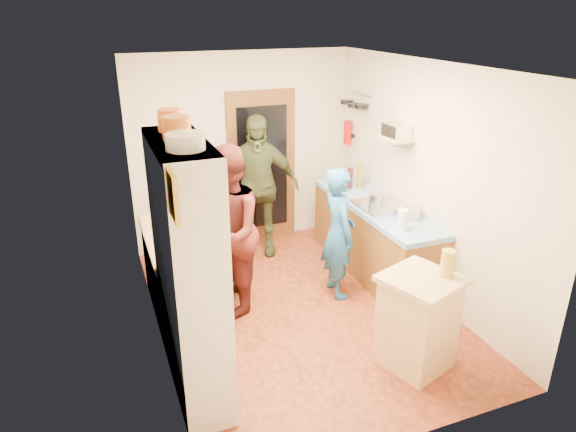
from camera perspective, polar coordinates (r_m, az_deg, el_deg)
floor at (r=5.77m, az=1.27°, el=-10.39°), size 3.00×4.00×0.02m
ceiling at (r=4.89m, az=1.54°, el=16.48°), size 3.00×4.00×0.02m
wall_back at (r=6.99m, az=-5.01°, el=7.22°), size 3.00×0.02×2.60m
wall_front at (r=3.59m, az=13.98°, el=-8.53°), size 3.00×0.02×2.60m
wall_left at (r=4.84m, az=-15.33°, el=-0.40°), size 0.02×4.00×2.60m
wall_right at (r=5.90m, az=15.08°, el=3.69°), size 0.02×4.00×2.60m
door_frame at (r=7.10m, az=-2.91°, el=5.40°), size 0.95×0.06×2.10m
door_glass at (r=7.07m, az=-2.82°, el=5.32°), size 0.70×0.02×1.70m
hutch_body at (r=4.23m, az=-10.89°, el=-6.40°), size 0.40×1.20×2.20m
hutch_top_shelf at (r=3.84m, az=-12.05°, el=7.92°), size 0.40×1.14×0.04m
plate_stack at (r=3.56m, az=-11.36°, el=8.13°), size 0.27×0.27×0.11m
orange_pot_a at (r=3.86m, az=-12.30°, el=9.56°), size 0.21×0.21×0.17m
orange_pot_b at (r=4.14m, az=-12.98°, el=10.35°), size 0.19×0.19×0.17m
left_counter_base at (r=5.65m, az=-11.88°, el=-6.55°), size 0.60×1.40×0.85m
left_counter_top at (r=5.45m, az=-12.25°, el=-2.39°), size 0.64×1.44×0.05m
toaster at (r=5.02m, az=-10.95°, el=-2.98°), size 0.27×0.20×0.19m
kettle at (r=5.28m, az=-12.62°, el=-1.98°), size 0.19×0.19×0.16m
orange_bowl at (r=5.56m, az=-11.75°, el=-1.04°), size 0.22×0.22×0.09m
chopping_board at (r=6.01m, az=-13.12°, el=0.29°), size 0.34×0.28×0.02m
right_counter_base at (r=6.44m, az=9.50°, el=-2.68°), size 0.60×2.20×0.84m
right_counter_top at (r=6.27m, az=9.75°, el=1.05°), size 0.62×2.22×0.06m
hob at (r=6.15m, az=10.36°, el=1.10°), size 0.55×0.58×0.04m
pot_on_hob at (r=6.11m, az=9.94°, el=1.85°), size 0.21×0.21×0.13m
bottle_a at (r=6.60m, az=6.27°, el=3.91°), size 0.09×0.09×0.28m
bottle_b at (r=6.73m, az=6.91°, el=4.19°), size 0.07×0.07×0.27m
bottle_c at (r=6.76m, az=8.02°, el=4.45°), size 0.09×0.09×0.33m
paper_towel at (r=5.53m, az=12.62°, el=-0.46°), size 0.11×0.11×0.23m
mixing_bowl at (r=5.90m, az=13.08°, el=0.32°), size 0.33×0.33×0.11m
island_base at (r=4.90m, az=14.16°, el=-11.55°), size 0.70×0.70×0.86m
island_top at (r=4.67m, az=14.68°, el=-6.88°), size 0.79×0.79×0.05m
cutting_board at (r=4.65m, az=13.83°, el=-6.77°), size 0.42×0.38×0.02m
oil_jar at (r=4.68m, az=17.32°, el=-5.05°), size 0.16×0.16×0.25m
pan_rail at (r=6.96m, az=7.90°, el=13.33°), size 0.02×0.65×0.02m
pan_hang_a at (r=6.80m, az=8.11°, el=12.00°), size 0.18×0.18×0.05m
pan_hang_b at (r=6.97m, az=7.29°, el=12.13°), size 0.16×0.16×0.05m
pan_hang_c at (r=7.14m, az=6.53°, el=12.49°), size 0.17×0.17×0.05m
wall_shelf at (r=6.07m, az=11.89°, el=8.42°), size 0.26×0.42×0.03m
radio at (r=6.05m, az=11.96°, el=9.25°), size 0.23×0.31×0.15m
ext_bracket at (r=7.22m, az=7.05°, el=8.84°), size 0.06×0.10×0.04m
fire_extinguisher at (r=7.19m, az=6.64°, el=9.20°), size 0.11×0.11×0.32m
picture_frame at (r=3.14m, az=-12.67°, el=2.20°), size 0.03×0.25×0.30m
person_hob at (r=5.75m, az=5.96°, el=-1.94°), size 0.40×0.58×1.52m
person_left at (r=5.41m, az=-6.50°, el=-1.62°), size 0.89×1.04×1.85m
person_back at (r=6.69m, az=-3.40°, el=3.33°), size 1.18×0.74×1.88m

